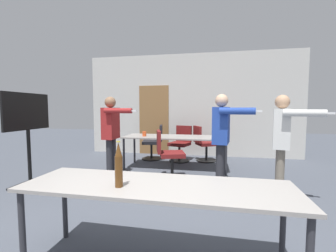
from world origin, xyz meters
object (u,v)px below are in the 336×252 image
at_px(office_chair_mid_tucked, 204,145).
at_px(drink_cup, 144,134).
at_px(person_left_plaid, 111,129).
at_px(office_chair_side_rolled, 154,143).
at_px(person_near_casual, 222,133).
at_px(person_right_polo, 282,136).
at_px(office_chair_far_right, 181,145).
at_px(beer_bottle, 119,165).
at_px(tv_screen, 28,130).
at_px(office_chair_near_pushed, 168,156).

xyz_separation_m(office_chair_mid_tucked, drink_cup, (-1.31, -0.93, 0.36)).
bearing_deg(person_left_plaid, office_chair_side_rolled, 166.20).
xyz_separation_m(person_left_plaid, person_near_casual, (2.10, -0.21, -0.01)).
relative_size(person_right_polo, office_chair_side_rolled, 1.70).
distance_m(office_chair_far_right, beer_bottle, 4.14).
xyz_separation_m(person_left_plaid, drink_cup, (0.42, 0.82, -0.18)).
height_order(person_left_plaid, person_near_casual, person_near_casual).
xyz_separation_m(person_right_polo, office_chair_mid_tucked, (-1.25, 2.16, -0.52)).
height_order(person_right_polo, person_near_casual, person_near_casual).
distance_m(office_chair_mid_tucked, office_chair_side_rolled, 1.32).
distance_m(office_chair_side_rolled, beer_bottle, 4.24).
xyz_separation_m(person_near_casual, beer_bottle, (-0.90, -2.22, -0.05)).
distance_m(person_right_polo, drink_cup, 2.85).
bearing_deg(office_chair_far_right, tv_screen, 64.84).
distance_m(person_right_polo, office_chair_mid_tucked, 2.55).
bearing_deg(office_chair_far_right, person_near_casual, 135.81).
xyz_separation_m(person_left_plaid, office_chair_far_right, (1.14, 1.69, -0.55)).
distance_m(office_chair_mid_tucked, beer_bottle, 4.23).
distance_m(office_chair_far_right, drink_cup, 1.19).
bearing_deg(office_chair_near_pushed, office_chair_far_right, 162.41).
bearing_deg(office_chair_near_pushed, tv_screen, -86.29).
xyz_separation_m(tv_screen, office_chair_near_pushed, (2.32, 0.86, -0.55)).
xyz_separation_m(office_chair_near_pushed, beer_bottle, (0.09, -2.54, 0.46)).
height_order(person_right_polo, office_chair_near_pushed, person_right_polo).
bearing_deg(office_chair_near_pushed, person_near_casual, 55.24).
bearing_deg(person_near_casual, office_chair_far_right, -144.22).
relative_size(tv_screen, office_chair_near_pushed, 1.73).
height_order(office_chair_far_right, drink_cup, office_chair_far_right).
relative_size(person_left_plaid, office_chair_near_pushed, 1.69).
xyz_separation_m(person_near_casual, drink_cup, (-1.69, 1.02, -0.17)).
bearing_deg(person_left_plaid, office_chair_far_right, 145.80).
bearing_deg(office_chair_mid_tucked, office_chair_far_right, -109.83).
relative_size(tv_screen, person_left_plaid, 1.02).
distance_m(office_chair_near_pushed, drink_cup, 1.04).
bearing_deg(office_chair_mid_tucked, office_chair_side_rolled, -114.00).
height_order(person_left_plaid, drink_cup, person_left_plaid).
relative_size(tv_screen, office_chair_far_right, 1.79).
relative_size(tv_screen, person_right_polo, 1.04).
distance_m(tv_screen, person_near_casual, 3.36).
bearing_deg(beer_bottle, office_chair_near_pushed, 92.13).
xyz_separation_m(tv_screen, office_chair_side_rolled, (1.62, 2.46, -0.56)).
xyz_separation_m(office_chair_near_pushed, drink_cup, (-0.70, 0.70, 0.34)).
distance_m(person_left_plaid, beer_bottle, 2.71).
height_order(office_chair_mid_tucked, office_chair_side_rolled, office_chair_side_rolled).
xyz_separation_m(person_left_plaid, office_chair_mid_tucked, (1.73, 1.74, -0.54)).
distance_m(office_chair_side_rolled, drink_cup, 0.97).
bearing_deg(drink_cup, office_chair_near_pushed, -45.17).
relative_size(office_chair_side_rolled, drink_cup, 8.31).
bearing_deg(person_right_polo, person_near_casual, -89.52).
bearing_deg(person_right_polo, drink_cup, -101.96).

